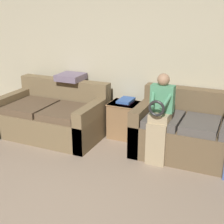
# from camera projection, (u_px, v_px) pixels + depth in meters

# --- Properties ---
(wall_back) EXTENTS (7.15, 0.06, 2.55)m
(wall_back) POSITION_uv_depth(u_px,v_px,m) (135.00, 57.00, 4.89)
(wall_back) COLOR #BCB293
(wall_back) RESTS_ON ground_plane
(couch_main) EXTENTS (1.83, 0.90, 0.90)m
(couch_main) POSITION_uv_depth(u_px,v_px,m) (201.00, 135.00, 4.36)
(couch_main) COLOR brown
(couch_main) RESTS_ON ground_plane
(couch_side) EXTENTS (1.65, 1.00, 0.86)m
(couch_side) POSITION_uv_depth(u_px,v_px,m) (54.00, 117.00, 5.12)
(couch_side) COLOR brown
(couch_side) RESTS_ON ground_plane
(child_left_seated) EXTENTS (0.32, 0.37, 1.22)m
(child_left_seated) POSITION_uv_depth(u_px,v_px,m) (160.00, 116.00, 4.12)
(child_left_seated) COLOR tan
(child_left_seated) RESTS_ON ground_plane
(side_shelf) EXTENTS (0.53, 0.42, 0.58)m
(side_shelf) POSITION_uv_depth(u_px,v_px,m) (126.00, 120.00, 5.01)
(side_shelf) COLOR olive
(side_shelf) RESTS_ON ground_plane
(book_stack) EXTENTS (0.21, 0.32, 0.07)m
(book_stack) POSITION_uv_depth(u_px,v_px,m) (126.00, 101.00, 4.90)
(book_stack) COLOR #7A4284
(book_stack) RESTS_ON side_shelf
(throw_pillow) EXTENTS (0.41, 0.41, 0.10)m
(throw_pillow) POSITION_uv_depth(u_px,v_px,m) (71.00, 77.00, 5.17)
(throw_pillow) COLOR slate
(throw_pillow) RESTS_ON couch_side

